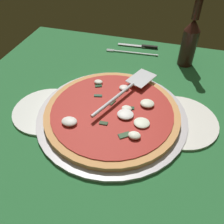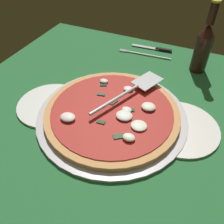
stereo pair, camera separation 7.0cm
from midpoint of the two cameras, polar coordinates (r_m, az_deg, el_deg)
The scene contains 9 objects.
ground_plane at distance 68.89cm, azimuth 3.89°, elevation -4.08°, with size 108.94×108.94×0.80cm, color #266533.
checker_pattern at distance 68.56cm, azimuth 3.91°, elevation -3.82°, with size 108.94×108.94×0.10cm.
pizza_pan at distance 70.77cm, azimuth 2.81°, elevation -1.09°, with size 44.22×44.22×1.26cm, color #B6B2B9.
dinner_plate_left at distance 76.16cm, azimuth -11.98°, elevation 1.53°, with size 20.67×20.67×1.00cm, color white.
dinner_plate_right at distance 71.24cm, azimuth 18.72°, elevation -3.76°, with size 21.83×21.83×1.00cm, color white.
pizza at distance 69.63cm, azimuth 2.94°, elevation -0.21°, with size 39.57×39.57×3.19cm.
pizza_server at distance 73.99cm, azimuth 7.35°, elevation 5.14°, with size 14.61×27.63×1.00cm.
place_setting_far at distance 103.76cm, azimuth 11.08°, elevation 13.82°, with size 22.68×14.73×1.40cm.
beer_bottle at distance 92.86cm, azimuth 23.14°, elevation 14.23°, with size 5.73×5.73×25.36cm.
Camera 2 is at (18.01, -43.23, 50.14)cm, focal length 38.20 mm.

